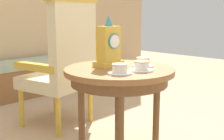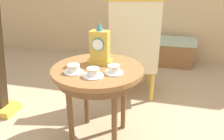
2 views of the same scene
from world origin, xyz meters
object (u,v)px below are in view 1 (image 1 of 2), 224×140
mantel_clock (109,46)px  armchair (64,62)px  teacup_right (141,67)px  teacup_left (120,69)px  teacup_center (143,63)px  window_bench (20,79)px  side_table (119,80)px

mantel_clock → armchair: 0.76m
teacup_right → armchair: 0.99m
teacup_right → teacup_left: bearing=168.9°
teacup_center → window_bench: bearing=83.9°
teacup_left → teacup_right: (0.16, -0.03, -0.00)m
teacup_right → armchair: bearing=82.1°
mantel_clock → window_bench: mantel_clock is taller
side_table → armchair: armchair is taller
teacup_left → side_table: bearing=44.1°
teacup_center → window_bench: size_ratio=0.12×
mantel_clock → window_bench: (0.37, 1.91, -0.57)m
teacup_left → mantel_clock: mantel_clock is taller
side_table → armchair: 0.82m
armchair → teacup_left: bearing=-107.4°
side_table → mantel_clock: size_ratio=2.12×
side_table → teacup_right: size_ratio=4.77×
mantel_clock → window_bench: size_ratio=0.28×
side_table → teacup_center: size_ratio=5.15×
mantel_clock → window_bench: bearing=78.9°
teacup_center → mantel_clock: (-0.15, 0.17, 0.11)m
window_bench → teacup_right: bearing=-99.2°
teacup_left → teacup_center: same height
side_table → armchair: bearing=79.1°
teacup_center → teacup_right: bearing=-145.2°
window_bench → teacup_left: bearing=-103.4°
teacup_center → mantel_clock: size_ratio=0.41×
armchair → window_bench: (0.21, 1.19, -0.37)m
armchair → teacup_right: bearing=-97.9°
teacup_left → teacup_right: bearing=-11.1°
teacup_right → armchair: armchair is taller
teacup_center → side_table: bearing=151.7°
teacup_left → teacup_right: 0.16m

